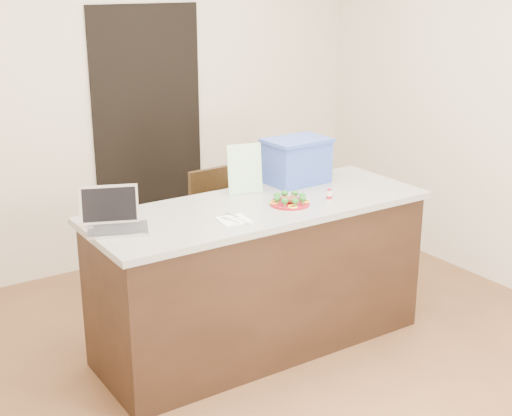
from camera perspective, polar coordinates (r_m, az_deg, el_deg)
ground at (r=4.38m, az=2.14°, el=-12.07°), size 4.00×4.00×0.00m
room_shell at (r=3.83m, az=2.43°, el=9.36°), size 4.00×4.00×4.00m
doorway at (r=5.68m, az=-8.57°, el=5.75°), size 0.90×0.02×2.00m
island at (r=4.35m, az=0.30°, el=-5.43°), size 2.06×0.76×0.92m
plate at (r=4.18m, az=2.72°, el=0.39°), size 0.24×0.24×0.02m
meatballs at (r=4.17m, az=2.73°, el=0.67°), size 0.09×0.09×0.03m
broccoli at (r=4.17m, az=2.72°, el=0.88°), size 0.20×0.20×0.03m
pepper_rings at (r=4.18m, az=2.72°, el=0.50°), size 0.22×0.22×0.01m
napkin at (r=3.91m, az=-1.79°, el=-0.96°), size 0.18×0.18×0.01m
fork at (r=3.91m, az=-2.08°, el=-0.90°), size 0.03×0.14×0.00m
knife at (r=3.91m, az=-1.27°, el=-0.85°), size 0.03×0.21×0.01m
yogurt_bottle at (r=4.26m, az=5.88°, el=0.97°), size 0.04×0.04×0.07m
laptop at (r=3.85m, az=-11.31°, el=-0.76°), size 0.37×0.35×0.22m
leaflet at (r=4.36m, az=-0.90°, el=3.15°), size 0.22×0.10×0.31m
blue_box at (r=4.60m, az=3.27°, el=3.81°), size 0.41×0.30×0.29m
chair at (r=5.00m, az=-2.69°, el=-1.46°), size 0.44×0.44×0.93m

